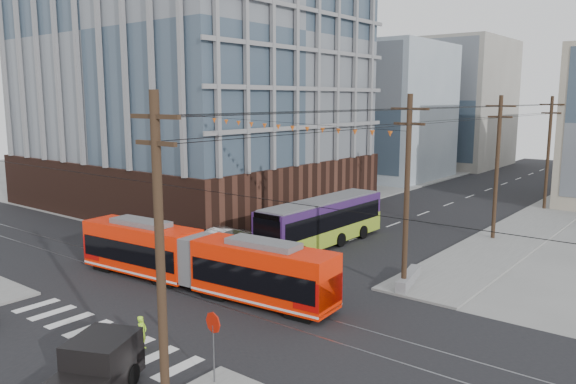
# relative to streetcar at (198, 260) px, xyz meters

# --- Properties ---
(ground) EXTENTS (160.00, 160.00, 0.00)m
(ground) POSITION_rel_streetcar_xyz_m (0.96, -4.19, -1.67)
(ground) COLOR slate
(office_building) EXTENTS (30.00, 25.00, 28.60)m
(office_building) POSITION_rel_streetcar_xyz_m (-21.04, 18.81, 12.63)
(office_building) COLOR #381E16
(office_building) RESTS_ON ground
(bg_bldg_nw_near) EXTENTS (18.00, 16.00, 18.00)m
(bg_bldg_nw_near) POSITION_rel_streetcar_xyz_m (-16.04, 47.81, 7.33)
(bg_bldg_nw_near) COLOR #8C99A5
(bg_bldg_nw_near) RESTS_ON ground
(bg_bldg_nw_far) EXTENTS (16.00, 18.00, 20.00)m
(bg_bldg_nw_far) POSITION_rel_streetcar_xyz_m (-13.04, 67.81, 8.33)
(bg_bldg_nw_far) COLOR gray
(bg_bldg_nw_far) RESTS_ON ground
(utility_pole_near) EXTENTS (0.30, 0.30, 11.00)m
(utility_pole_near) POSITION_rel_streetcar_xyz_m (9.46, -10.19, 3.83)
(utility_pole_near) COLOR black
(utility_pole_near) RESTS_ON ground
(streetcar) EXTENTS (17.43, 3.90, 3.33)m
(streetcar) POSITION_rel_streetcar_xyz_m (0.00, 0.00, 0.00)
(streetcar) COLOR #F31F02
(streetcar) RESTS_ON ground
(city_bus) EXTENTS (2.83, 12.48, 3.53)m
(city_bus) POSITION_rel_streetcar_xyz_m (0.06, 12.26, 0.10)
(city_bus) COLOR #351A51
(city_bus) RESTS_ON ground
(pickup_truck) EXTENTS (4.35, 6.19, 1.98)m
(pickup_truck) POSITION_rel_streetcar_xyz_m (6.16, -11.36, -0.67)
(pickup_truck) COLOR black
(pickup_truck) RESTS_ON ground
(parked_car_silver) EXTENTS (2.28, 4.97, 1.58)m
(parked_car_silver) POSITION_rel_streetcar_xyz_m (-4.79, 7.34, -0.88)
(parked_car_silver) COLOR #AEAEAE
(parked_car_silver) RESTS_ON ground
(parked_car_white) EXTENTS (2.10, 4.80, 1.37)m
(parked_car_white) POSITION_rel_streetcar_xyz_m (-4.65, 13.61, -0.98)
(parked_car_white) COLOR silver
(parked_car_white) RESTS_ON ground
(parked_car_grey) EXTENTS (3.32, 5.15, 1.32)m
(parked_car_grey) POSITION_rel_streetcar_xyz_m (-4.60, 17.51, -1.00)
(parked_car_grey) COLOR #42494E
(parked_car_grey) RESTS_ON ground
(pedestrian) EXTENTS (0.55, 0.65, 1.52)m
(pedestrian) POSITION_rel_streetcar_xyz_m (3.99, -6.97, -0.91)
(pedestrian) COLOR #ACF428
(pedestrian) RESTS_ON ground
(stop_sign) EXTENTS (0.92, 0.92, 2.73)m
(stop_sign) POSITION_rel_streetcar_xyz_m (8.68, -7.23, -0.30)
(stop_sign) COLOR #B31606
(stop_sign) RESTS_ON ground
(jersey_barrier) EXTENTS (1.71, 3.95, 0.77)m
(jersey_barrier) POSITION_rel_streetcar_xyz_m (9.26, 7.82, -1.28)
(jersey_barrier) COLOR slate
(jersey_barrier) RESTS_ON ground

